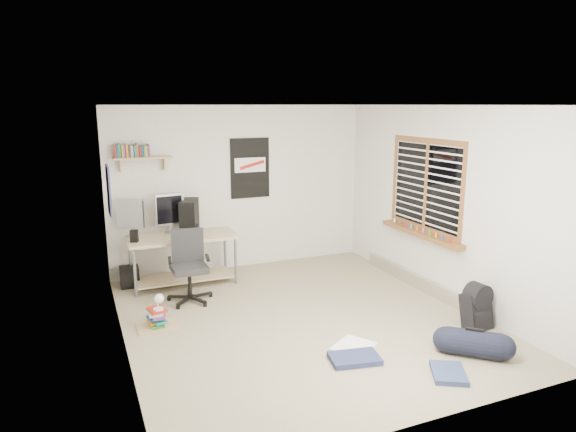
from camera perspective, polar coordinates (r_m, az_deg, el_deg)
name	(u,v)px	position (r m, az deg, el deg)	size (l,w,h in m)	color
floor	(300,319)	(6.25, 1.39, -11.39)	(4.00, 4.50, 0.01)	gray
ceiling	(302,105)	(5.73, 1.52, 12.27)	(4.00, 4.50, 0.01)	white
back_wall	(241,188)	(7.94, -5.28, 3.14)	(4.00, 0.01, 2.50)	silver
left_wall	(117,234)	(5.38, -18.43, -1.87)	(0.01, 4.50, 2.50)	silver
right_wall	(442,204)	(6.92, 16.76, 1.30)	(0.01, 4.50, 2.50)	silver
desk	(183,259)	(7.42, -11.58, -4.75)	(1.50, 0.66, 0.68)	tan
monitor_left	(131,223)	(7.42, -17.05, -0.80)	(0.38, 0.10, 0.42)	#9A9A9F
monitor_right	(170,219)	(7.49, -12.97, -0.35)	(0.41, 0.10, 0.45)	#98979C
pc_tower	(189,216)	(7.54, -10.91, -0.03)	(0.22, 0.46, 0.48)	black
keyboard	(184,242)	(7.07, -11.43, -2.82)	(0.36, 0.13, 0.02)	black
speaker_left	(134,237)	(7.15, -16.72, -2.23)	(0.09, 0.09, 0.19)	black
speaker_right	(194,229)	(7.44, -10.40, -1.45)	(0.08, 0.08, 0.16)	black
office_chair	(189,265)	(6.73, -10.94, -5.37)	(0.61, 0.61, 0.93)	#272729
wall_shelf	(143,158)	(7.45, -15.84, 6.24)	(0.80, 0.22, 0.24)	tan
poster_back_wall	(250,168)	(7.92, -4.23, 5.33)	(0.62, 0.03, 0.92)	black
poster_left_wall	(109,190)	(6.50, -19.30, 2.70)	(0.02, 0.42, 0.60)	navy
window	(425,185)	(7.08, 14.98, 3.30)	(0.10, 1.50, 1.26)	brown
baseboard_heater	(420,282)	(7.41, 14.43, -7.14)	(0.08, 2.50, 0.18)	#B7B2A8
backpack	(476,311)	(6.32, 20.19, -9.89)	(0.32, 0.26, 0.43)	black
duffel_bag	(474,343)	(5.68, 19.92, -13.13)	(0.28, 0.28, 0.54)	black
tshirt	(353,347)	(5.58, 7.29, -14.26)	(0.42, 0.35, 0.04)	white
jeans_a	(355,358)	(5.35, 7.42, -15.41)	(0.49, 0.31, 0.05)	#22294D
jeans_b	(449,373)	(5.29, 17.41, -16.31)	(0.40, 0.30, 0.05)	navy
book_stack	(157,315)	(6.17, -14.39, -10.56)	(0.39, 0.32, 0.27)	brown
desk_lamp	(158,296)	(6.07, -14.29, -8.61)	(0.12, 0.20, 0.20)	white
subwoofer	(130,277)	(7.58, -17.19, -6.47)	(0.26, 0.26, 0.29)	black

